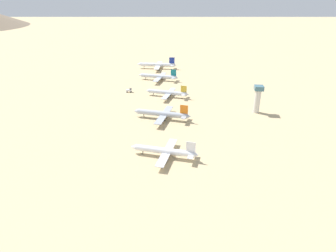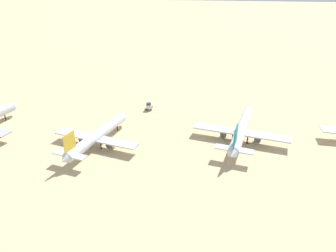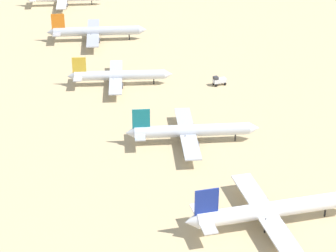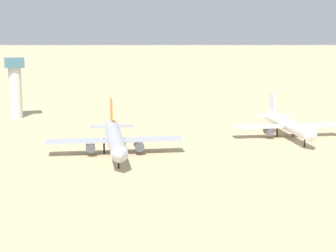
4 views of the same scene
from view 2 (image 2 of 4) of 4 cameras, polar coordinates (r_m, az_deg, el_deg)
ground_plane at (r=126.45m, az=-12.36°, el=-2.47°), size 1800.00×1800.00×0.00m
parked_jet_1 at (r=124.80m, az=13.28°, el=-0.66°), size 45.85×37.48×13.25m
parked_jet_2 at (r=120.56m, az=-12.77°, el=-1.75°), size 42.21×34.56×12.23m
service_truck at (r=152.05m, az=-3.46°, el=3.79°), size 5.47×3.32×3.90m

